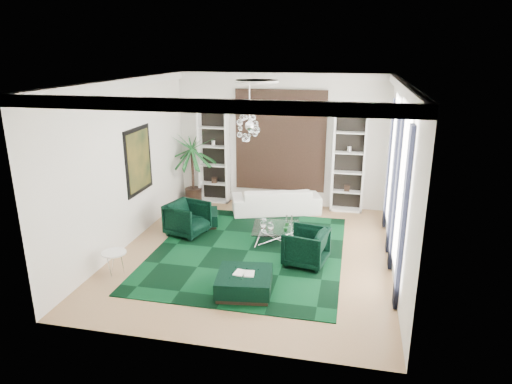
% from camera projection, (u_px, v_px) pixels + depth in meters
% --- Properties ---
extents(floor, '(6.00, 7.00, 0.02)m').
position_uv_depth(floor, '(254.00, 253.00, 10.36)').
color(floor, tan).
rests_on(floor, ground).
extents(ceiling, '(6.00, 7.00, 0.02)m').
position_uv_depth(ceiling, '(254.00, 80.00, 9.21)').
color(ceiling, white).
rests_on(ceiling, ground).
extents(wall_back, '(6.00, 0.02, 3.80)m').
position_uv_depth(wall_back, '(281.00, 141.00, 13.06)').
color(wall_back, white).
rests_on(wall_back, ground).
extents(wall_front, '(6.00, 0.02, 3.80)m').
position_uv_depth(wall_front, '(201.00, 233.00, 6.51)').
color(wall_front, white).
rests_on(wall_front, ground).
extents(wall_left, '(0.02, 7.00, 3.80)m').
position_uv_depth(wall_left, '(125.00, 164.00, 10.39)').
color(wall_left, white).
rests_on(wall_left, ground).
extents(wall_right, '(0.02, 7.00, 3.80)m').
position_uv_depth(wall_right, '(400.00, 180.00, 9.18)').
color(wall_right, white).
rests_on(wall_right, ground).
extents(crown_molding, '(6.00, 7.00, 0.18)m').
position_uv_depth(crown_molding, '(254.00, 86.00, 9.24)').
color(crown_molding, white).
rests_on(crown_molding, ceiling).
extents(ceiling_medallion, '(0.90, 0.90, 0.05)m').
position_uv_depth(ceiling_medallion, '(257.00, 81.00, 9.50)').
color(ceiling_medallion, white).
rests_on(ceiling_medallion, ceiling).
extents(tapestry, '(2.50, 0.06, 2.80)m').
position_uv_depth(tapestry, '(280.00, 141.00, 13.01)').
color(tapestry, black).
rests_on(tapestry, wall_back).
extents(shelving_left, '(0.90, 0.38, 2.80)m').
position_uv_depth(shelving_left, '(214.00, 156.00, 13.42)').
color(shelving_left, white).
rests_on(shelving_left, floor).
extents(shelving_right, '(0.90, 0.38, 2.80)m').
position_uv_depth(shelving_right, '(349.00, 163.00, 12.63)').
color(shelving_right, white).
rests_on(shelving_right, floor).
extents(painting, '(0.04, 1.30, 1.60)m').
position_uv_depth(painting, '(139.00, 160.00, 10.96)').
color(painting, black).
rests_on(painting, wall_left).
extents(window_near, '(0.03, 1.10, 2.90)m').
position_uv_depth(window_near, '(403.00, 193.00, 8.34)').
color(window_near, white).
rests_on(window_near, wall_right).
extents(curtain_near_a, '(0.07, 0.30, 3.25)m').
position_uv_depth(curtain_near_a, '(403.00, 220.00, 7.70)').
color(curtain_near_a, black).
rests_on(curtain_near_a, floor).
extents(curtain_near_b, '(0.07, 0.30, 3.25)m').
position_uv_depth(curtain_near_b, '(396.00, 193.00, 9.15)').
color(curtain_near_b, black).
rests_on(curtain_near_b, floor).
extents(window_far, '(0.03, 1.10, 2.90)m').
position_uv_depth(window_far, '(394.00, 162.00, 10.58)').
color(window_far, white).
rests_on(window_far, wall_right).
extents(curtain_far_a, '(0.07, 0.30, 3.25)m').
position_uv_depth(curtain_far_a, '(393.00, 182.00, 9.93)').
color(curtain_far_a, black).
rests_on(curtain_far_a, floor).
extents(curtain_far_b, '(0.07, 0.30, 3.25)m').
position_uv_depth(curtain_far_b, '(389.00, 165.00, 11.39)').
color(curtain_far_b, black).
rests_on(curtain_far_b, floor).
extents(rug, '(4.20, 5.00, 0.02)m').
position_uv_depth(rug, '(249.00, 251.00, 10.41)').
color(rug, black).
rests_on(rug, floor).
extents(sofa, '(2.60, 1.68, 0.71)m').
position_uv_depth(sofa, '(276.00, 200.00, 12.80)').
color(sofa, white).
rests_on(sofa, floor).
extents(armchair_left, '(1.12, 1.10, 0.82)m').
position_uv_depth(armchair_left, '(188.00, 219.00, 11.25)').
color(armchair_left, black).
rests_on(armchair_left, floor).
extents(armchair_right, '(1.02, 1.00, 0.79)m').
position_uv_depth(armchair_right, '(306.00, 247.00, 9.69)').
color(armchair_right, black).
rests_on(armchair_right, floor).
extents(coffee_table, '(1.23, 1.23, 0.38)m').
position_uv_depth(coffee_table, '(276.00, 235.00, 10.86)').
color(coffee_table, white).
rests_on(coffee_table, floor).
extents(ottoman_side, '(1.05, 1.05, 0.37)m').
position_uv_depth(ottoman_side, '(201.00, 218.00, 11.90)').
color(ottoman_side, black).
rests_on(ottoman_side, floor).
extents(ottoman_front, '(1.13, 1.13, 0.40)m').
position_uv_depth(ottoman_front, '(244.00, 283.00, 8.58)').
color(ottoman_front, black).
rests_on(ottoman_front, floor).
extents(book, '(0.39, 0.26, 0.03)m').
position_uv_depth(book, '(244.00, 273.00, 8.52)').
color(book, white).
rests_on(book, ottoman_front).
extents(side_table, '(0.58, 0.58, 0.48)m').
position_uv_depth(side_table, '(115.00, 263.00, 9.29)').
color(side_table, white).
rests_on(side_table, floor).
extents(palm, '(2.14, 2.14, 2.68)m').
position_uv_depth(palm, '(192.00, 159.00, 13.31)').
color(palm, '#1D5E28').
rests_on(palm, floor).
extents(chandelier, '(0.89, 0.89, 0.72)m').
position_uv_depth(chandelier, '(250.00, 126.00, 9.68)').
color(chandelier, white).
rests_on(chandelier, ceiling).
extents(table_plant, '(0.15, 0.13, 0.24)m').
position_uv_depth(table_plant, '(286.00, 227.00, 10.50)').
color(table_plant, '#1D5E28').
rests_on(table_plant, coffee_table).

